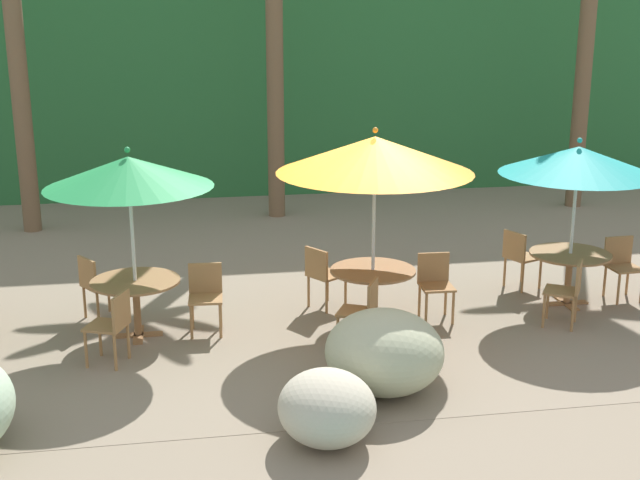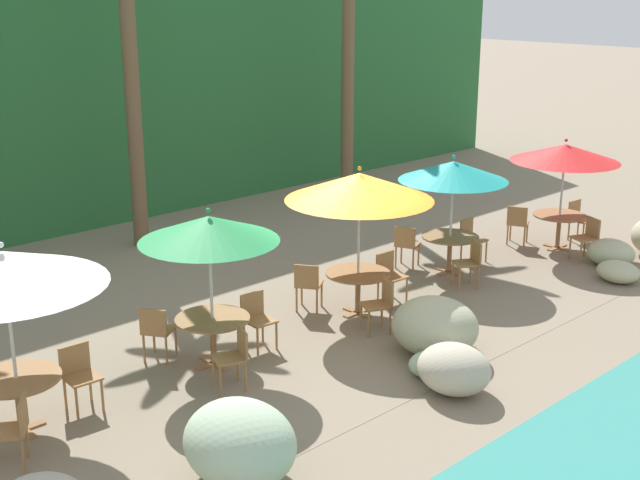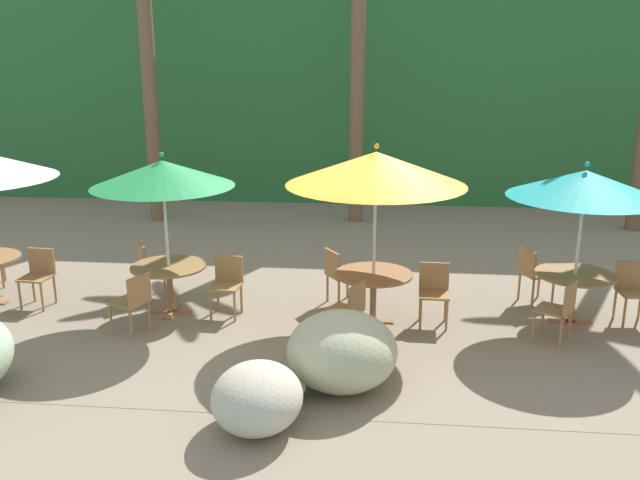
% 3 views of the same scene
% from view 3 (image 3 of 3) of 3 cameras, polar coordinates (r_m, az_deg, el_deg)
% --- Properties ---
extents(ground_plane, '(120.00, 120.00, 0.00)m').
position_cam_3_polar(ground_plane, '(9.62, 2.75, -7.14)').
color(ground_plane, gray).
extents(terrace_deck, '(18.00, 5.20, 0.01)m').
position_cam_3_polar(terrace_deck, '(9.62, 2.75, -7.11)').
color(terrace_deck, gray).
rests_on(terrace_deck, ground).
extents(foliage_backdrop, '(28.00, 2.40, 6.00)m').
position_cam_3_polar(foliage_backdrop, '(17.87, 4.41, 13.33)').
color(foliage_backdrop, '#286633').
rests_on(foliage_backdrop, ground).
extents(rock_seawall, '(15.72, 2.92, 0.94)m').
position_cam_3_polar(rock_seawall, '(7.30, 5.55, -11.74)').
color(rock_seawall, '#B5BD96').
rests_on(rock_seawall, ground).
extents(chair_white_seaward, '(0.45, 0.45, 0.87)m').
position_cam_3_polar(chair_white_seaward, '(10.99, -22.87, -2.59)').
color(chair_white_seaward, '#9E7042').
rests_on(chair_white_seaward, ground).
extents(umbrella_green, '(2.02, 2.02, 2.40)m').
position_cam_3_polar(umbrella_green, '(9.66, -13.28, 5.53)').
color(umbrella_green, silver).
rests_on(umbrella_green, ground).
extents(dining_table_green, '(1.10, 1.10, 0.74)m').
position_cam_3_polar(dining_table_green, '(10.02, -12.75, -2.81)').
color(dining_table_green, olive).
rests_on(dining_table_green, ground).
extents(chair_green_seaward, '(0.44, 0.45, 0.87)m').
position_cam_3_polar(chair_green_seaward, '(9.86, -7.92, -3.49)').
color(chair_green_seaward, '#9E7042').
rests_on(chair_green_seaward, ground).
extents(chair_green_inland, '(0.59, 0.59, 0.87)m').
position_cam_3_polar(chair_green_inland, '(10.82, -14.36, -2.09)').
color(chair_green_inland, '#9E7042').
rests_on(chair_green_inland, ground).
extents(chair_green_left, '(0.55, 0.55, 0.87)m').
position_cam_3_polar(chair_green_left, '(9.40, -15.60, -4.91)').
color(chair_green_left, '#9E7042').
rests_on(chair_green_left, ground).
extents(umbrella_orange, '(2.46, 2.46, 2.56)m').
position_cam_3_polar(umbrella_orange, '(9.06, 4.81, 6.09)').
color(umbrella_orange, silver).
rests_on(umbrella_orange, ground).
extents(dining_table_orange, '(1.10, 1.10, 0.74)m').
position_cam_3_polar(dining_table_orange, '(9.47, 4.59, -3.56)').
color(dining_table_orange, olive).
rests_on(dining_table_orange, ground).
extents(chair_orange_seaward, '(0.43, 0.44, 0.87)m').
position_cam_3_polar(chair_orange_seaward, '(9.58, 9.70, -4.14)').
color(chair_orange_seaward, '#9E7042').
rests_on(chair_orange_seaward, ground).
extents(chair_orange_inland, '(0.59, 0.59, 0.87)m').
position_cam_3_polar(chair_orange_inland, '(10.14, 1.57, -2.79)').
color(chair_orange_inland, '#9E7042').
rests_on(chair_orange_inland, ground).
extents(chair_orange_left, '(0.57, 0.57, 0.87)m').
position_cam_3_polar(chair_orange_left, '(8.76, 2.52, -5.86)').
color(chair_orange_left, '#9E7042').
rests_on(chair_orange_left, ground).
extents(umbrella_teal, '(2.07, 2.07, 2.32)m').
position_cam_3_polar(umbrella_teal, '(9.74, 21.68, 4.46)').
color(umbrella_teal, silver).
rests_on(umbrella_teal, ground).
extents(dining_table_teal, '(1.10, 1.10, 0.74)m').
position_cam_3_polar(dining_table_teal, '(10.08, 20.88, -3.37)').
color(dining_table_teal, olive).
rests_on(dining_table_teal, ground).
extents(chair_teal_seaward, '(0.44, 0.45, 0.87)m').
position_cam_3_polar(chair_teal_seaward, '(10.49, 25.09, -3.69)').
color(chair_teal_seaward, '#9E7042').
rests_on(chair_teal_seaward, ground).
extents(chair_teal_inland, '(0.56, 0.55, 0.87)m').
position_cam_3_polar(chair_teal_inland, '(10.70, 17.67, -2.56)').
color(chair_teal_inland, '#9E7042').
rests_on(chair_teal_inland, ground).
extents(chair_teal_left, '(0.58, 0.58, 0.87)m').
position_cam_3_polar(chair_teal_left, '(9.32, 19.82, -5.47)').
color(chair_teal_left, '#9E7042').
rests_on(chair_teal_left, ground).
extents(palm_tree_nearest, '(3.02, 3.03, 6.37)m').
position_cam_3_polar(palm_tree_nearest, '(15.41, -14.73, 17.46)').
color(palm_tree_nearest, brown).
rests_on(palm_tree_nearest, ground).
extents(palm_tree_second, '(2.75, 2.77, 6.59)m').
position_cam_3_polar(palm_tree_second, '(14.91, 3.26, 18.35)').
color(palm_tree_second, brown).
rests_on(palm_tree_second, ground).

